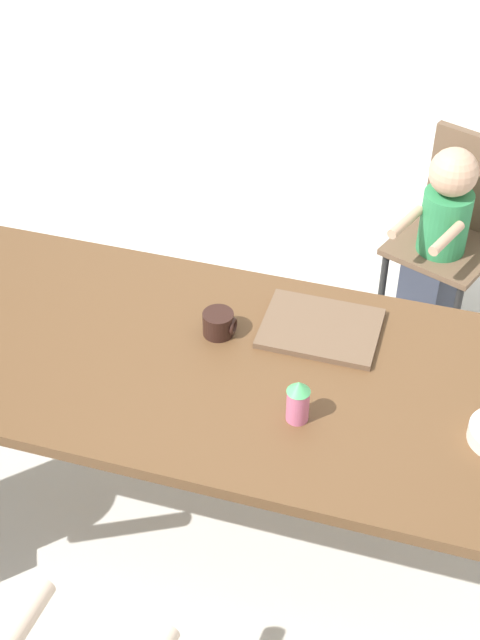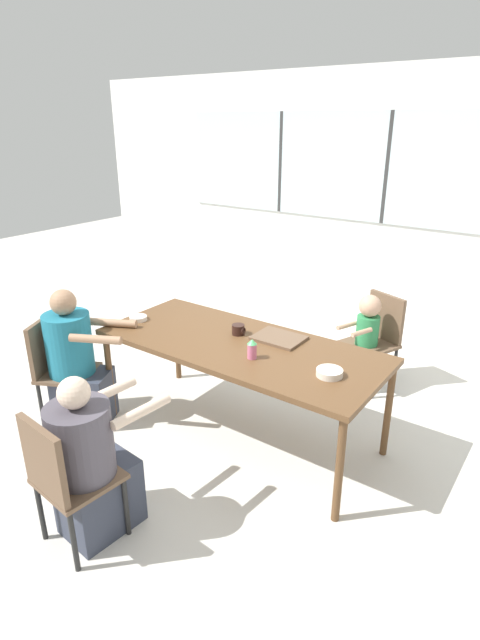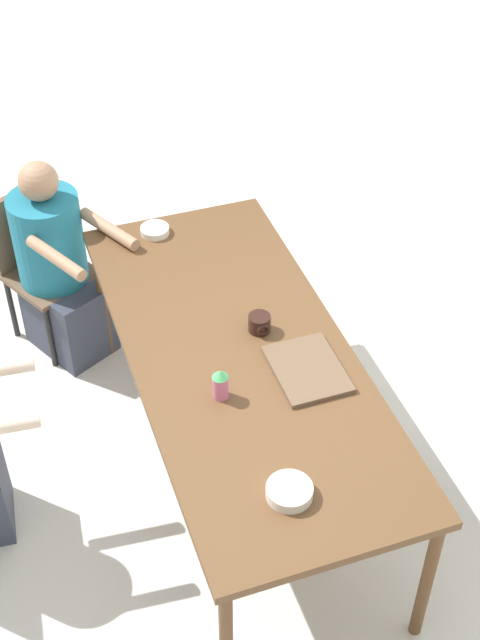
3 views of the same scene
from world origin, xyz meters
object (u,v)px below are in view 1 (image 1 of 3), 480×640
at_px(chair_for_toddler, 458,219).
at_px(sippy_cup, 298,400).
at_px(coffee_mug, 219,324).
at_px(person_toddler, 437,250).

relative_size(chair_for_toddler, sippy_cup, 6.05).
bearing_deg(coffee_mug, sippy_cup, -41.46).
height_order(person_toddler, sippy_cup, sippy_cup).
bearing_deg(person_toddler, coffee_mug, 83.46).
distance_m(coffee_mug, sippy_cup, 0.42).
bearing_deg(chair_for_toddler, sippy_cup, 99.32).
bearing_deg(coffee_mug, chair_for_toddler, 62.97).
bearing_deg(chair_for_toddler, coffee_mug, 84.19).
bearing_deg(person_toddler, chair_for_toddler, -90.00).
bearing_deg(chair_for_toddler, person_toddler, 90.00).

